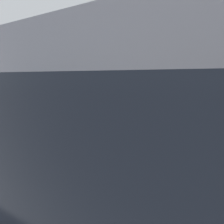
% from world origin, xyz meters
% --- Properties ---
extents(ground_plane, '(60.00, 60.00, 0.00)m').
position_xyz_m(ground_plane, '(0.00, 0.00, 0.00)').
color(ground_plane, '#515154').
extents(sidewalk, '(24.00, 2.80, 0.14)m').
position_xyz_m(sidewalk, '(0.00, 2.20, 0.07)').
color(sidewalk, '#ADAAA3').
rests_on(sidewalk, ground_plane).
extents(building_facade, '(24.00, 0.30, 4.87)m').
position_xyz_m(building_facade, '(0.00, 4.98, 2.43)').
color(building_facade, gray).
rests_on(building_facade, ground_plane).
extents(parking_meter, '(0.22, 0.14, 1.46)m').
position_xyz_m(parking_meter, '(0.11, 1.01, 1.18)').
color(parking_meter, slate).
rests_on(parking_meter, sidewalk).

